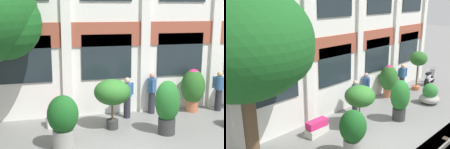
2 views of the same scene
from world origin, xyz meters
TOP-DOWN VIEW (x-y plane):
  - ground_plane at (0.00, 0.00)m, footprint 80.00×80.00m
  - apartment_facade at (0.00, 2.82)m, footprint 15.43×0.64m
  - broadleaf_tree at (-4.49, 1.71)m, footprint 4.29×4.09m
  - potted_plant_ribbed_drum at (-1.92, -0.19)m, footprint 0.90×0.90m
  - potted_plant_glazed_jar at (1.46, 0.17)m, footprint 0.81×0.81m
  - potted_plant_wide_bowl at (4.12, 0.10)m, footprint 1.00×1.00m
  - potted_plant_low_pan at (-0.17, 1.02)m, footprint 1.23×1.23m
  - potted_plant_square_trough at (-1.86, 1.70)m, footprint 1.01×0.50m
  - potted_plant_stone_basin at (3.38, 2.07)m, footprint 0.93×0.93m
  - potted_plant_terracotta_small at (5.43, 1.57)m, footprint 0.94×0.94m
  - scooter_near_curb at (6.87, 1.50)m, footprint 1.38×0.50m
  - resident_by_doorway at (0.64, 1.97)m, footprint 0.52×0.34m
  - resident_watching_tracks at (4.44, 1.91)m, footprint 0.47×0.34m
  - resident_near_plants at (1.72, 2.24)m, footprint 0.34×0.52m

SIDE VIEW (x-z plane):
  - ground_plane at x=0.00m, z-range 0.00..0.00m
  - potted_plant_square_trough at x=-1.86m, z-range -0.02..0.56m
  - potted_plant_wide_bowl at x=4.12m, z-range -0.08..0.93m
  - scooter_near_curb at x=6.87m, z-range -0.05..0.93m
  - resident_by_doorway at x=0.64m, z-range 0.05..1.60m
  - resident_watching_tracks at x=4.44m, z-range 0.06..1.67m
  - resident_near_plants at x=1.72m, z-range 0.06..1.68m
  - potted_plant_ribbed_drum at x=-1.92m, z-range 0.10..1.72m
  - potted_plant_glazed_jar at x=1.46m, z-range 0.08..1.86m
  - potted_plant_stone_basin at x=3.38m, z-range 0.15..1.87m
  - potted_plant_low_pan at x=-0.17m, z-range 0.39..2.11m
  - potted_plant_terracotta_small at x=5.43m, z-range 0.59..2.81m
  - broadleaf_tree at x=-4.49m, z-range 1.00..6.56m
  - apartment_facade at x=0.00m, z-range -0.03..8.81m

